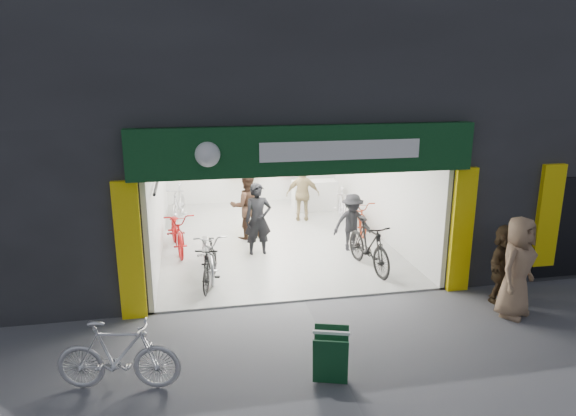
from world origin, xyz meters
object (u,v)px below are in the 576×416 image
object	(u,v)px
bike_right_front	(369,245)
sandwich_board	(331,355)
pedestrian_near	(517,267)
bike_left_front	(208,252)
parked_bike	(118,355)

from	to	relation	value
bike_right_front	sandwich_board	size ratio (longest dim) A/B	2.49
bike_right_front	pedestrian_near	bearing A→B (deg)	-62.12
bike_right_front	pedestrian_near	distance (m)	3.28
bike_left_front	bike_right_front	size ratio (longest dim) A/B	1.03
bike_right_front	sandwich_board	bearing A→B (deg)	-124.21
pedestrian_near	bike_right_front	bearing A→B (deg)	93.62
pedestrian_near	parked_bike	bearing A→B (deg)	156.13
parked_bike	pedestrian_near	xyz separation A→B (m)	(6.94, 0.98, 0.43)
bike_left_front	pedestrian_near	world-z (taller)	pedestrian_near
bike_left_front	parked_bike	xyz separation A→B (m)	(-1.45, -4.07, 0.00)
parked_bike	sandwich_board	size ratio (longest dim) A/B	2.25
bike_left_front	bike_right_front	xyz separation A→B (m)	(3.60, -0.44, 0.06)
bike_right_front	sandwich_board	xyz separation A→B (m)	(-2.03, -4.05, -0.16)
sandwich_board	parked_bike	bearing A→B (deg)	-170.37
parked_bike	pedestrian_near	world-z (taller)	pedestrian_near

